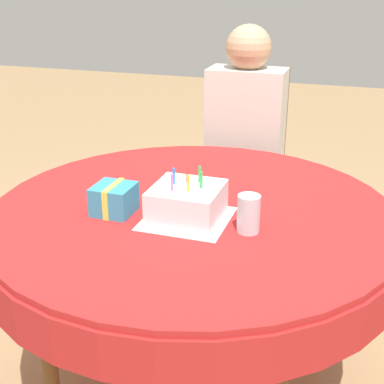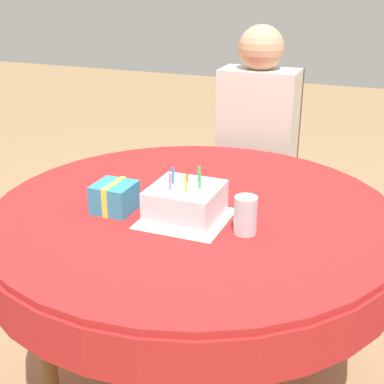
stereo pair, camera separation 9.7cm
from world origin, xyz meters
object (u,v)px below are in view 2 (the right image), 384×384
birthday_cake (186,202)px  drinking_glass (246,215)px  chair (259,170)px  person (256,137)px  gift_box (115,197)px

birthday_cake → drinking_glass: (0.19, -0.02, 0.00)m
chair → birthday_cake: (0.04, -1.02, 0.25)m
person → gift_box: (-0.19, -0.95, 0.04)m
chair → drinking_glass: size_ratio=9.14×
chair → person: (0.00, -0.09, 0.19)m
chair → gift_box: chair is taller
chair → gift_box: size_ratio=8.12×
person → birthday_cake: bearing=-88.2°
chair → birthday_cake: size_ratio=5.04×
person → drinking_glass: person is taller
birthday_cake → drinking_glass: size_ratio=1.81×
birthday_cake → drinking_glass: 0.20m
gift_box → person: bearing=78.7°
birthday_cake → drinking_glass: birthday_cake is taller
person → gift_box: person is taller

